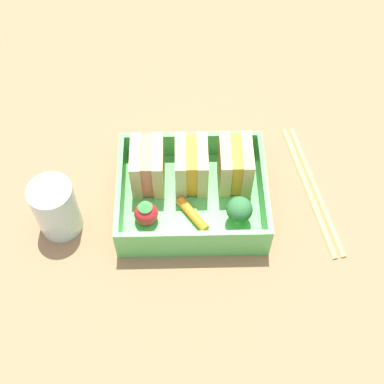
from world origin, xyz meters
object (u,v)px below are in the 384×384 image
at_px(strawberry_far_left, 146,213).
at_px(chopstick_pair, 312,188).
at_px(sandwich_center_left, 191,166).
at_px(sandwich_left, 148,166).
at_px(broccoli_floret, 239,210).
at_px(drinking_glass, 56,208).
at_px(sandwich_center, 235,165).
at_px(carrot_stick_far_left, 190,214).

height_order(strawberry_far_left, chopstick_pair, strawberry_far_left).
bearing_deg(sandwich_center_left, sandwich_left, 180.00).
height_order(broccoli_floret, drinking_glass, drinking_glass).
bearing_deg(sandwich_center_left, strawberry_far_left, -133.55).
height_order(sandwich_center, drinking_glass, drinking_glass).
relative_size(sandwich_left, sandwich_center_left, 1.00).
bearing_deg(strawberry_far_left, sandwich_center, 28.10).
distance_m(broccoli_floret, drinking_glass, 0.21).
relative_size(sandwich_center_left, carrot_stick_far_left, 1.15).
height_order(sandwich_center_left, sandwich_center, same).
xyz_separation_m(broccoli_floret, drinking_glass, (-0.21, 0.01, 0.00)).
height_order(carrot_stick_far_left, chopstick_pair, carrot_stick_far_left).
distance_m(sandwich_left, sandwich_center, 0.11).
bearing_deg(sandwich_left, chopstick_pair, -2.88).
distance_m(sandwich_left, drinking_glass, 0.12).
xyz_separation_m(sandwich_left, sandwich_center_left, (0.05, 0.00, 0.00)).
bearing_deg(chopstick_pair, sandwich_center_left, 176.12).
bearing_deg(carrot_stick_far_left, sandwich_left, 132.59).
xyz_separation_m(sandwich_center_left, strawberry_far_left, (-0.05, -0.06, -0.01)).
bearing_deg(sandwich_left, sandwich_center, 0.00).
xyz_separation_m(sandwich_left, sandwich_center, (0.11, 0.00, 0.00)).
xyz_separation_m(sandwich_left, drinking_glass, (-0.11, -0.06, -0.00)).
relative_size(broccoli_floret, chopstick_pair, 0.21).
bearing_deg(carrot_stick_far_left, sandwich_center, 44.29).
bearing_deg(drinking_glass, sandwich_center, 14.61).
bearing_deg(sandwich_center_left, broccoli_floret, -48.31).
bearing_deg(sandwich_left, sandwich_center_left, 0.00).
height_order(sandwich_left, sandwich_center_left, same).
distance_m(sandwich_center_left, carrot_stick_far_left, 0.06).
relative_size(sandwich_center, broccoli_floret, 1.46).
bearing_deg(drinking_glass, sandwich_center_left, 19.18).
relative_size(carrot_stick_far_left, chopstick_pair, 0.26).
relative_size(carrot_stick_far_left, drinking_glass, 0.68).
bearing_deg(broccoli_floret, sandwich_center_left, 131.69).
xyz_separation_m(sandwich_center_left, sandwich_center, (0.05, 0.00, 0.00)).
bearing_deg(broccoli_floret, sandwich_center, 91.11).
relative_size(strawberry_far_left, carrot_stick_far_left, 0.67).
bearing_deg(strawberry_far_left, sandwich_left, 88.34).
relative_size(carrot_stick_far_left, broccoli_floret, 1.27).
distance_m(carrot_stick_far_left, chopstick_pair, 0.16).
height_order(sandwich_left, carrot_stick_far_left, sandwich_left).
bearing_deg(sandwich_left, carrot_stick_far_left, -47.41).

